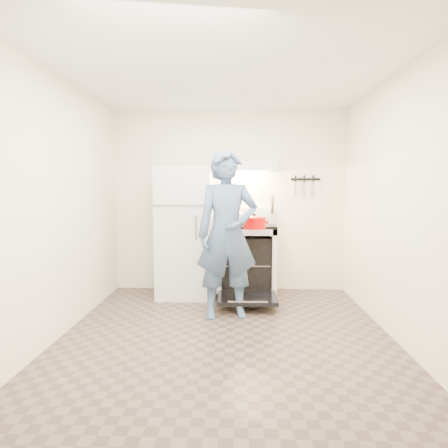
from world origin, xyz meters
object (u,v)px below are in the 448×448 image
(stove_body, at_px, (246,261))
(dutch_oven, at_px, (254,224))
(person, at_px, (227,235))
(tea_kettle, at_px, (232,213))
(refrigerator, at_px, (185,232))

(stove_body, distance_m, dutch_oven, 0.80)
(stove_body, distance_m, person, 1.03)
(tea_kettle, bearing_deg, person, -92.31)
(person, height_order, dutch_oven, person)
(refrigerator, relative_size, person, 0.92)
(stove_body, bearing_deg, tea_kettle, 143.37)
(stove_body, bearing_deg, person, -104.49)
(refrigerator, relative_size, stove_body, 1.85)
(stove_body, xyz_separation_m, person, (-0.23, -0.90, 0.46))
(stove_body, xyz_separation_m, tea_kettle, (-0.19, 0.14, 0.63))
(refrigerator, distance_m, stove_body, 0.90)
(refrigerator, height_order, person, person)
(stove_body, relative_size, tea_kettle, 3.39)
(tea_kettle, distance_m, dutch_oven, 0.77)
(refrigerator, distance_m, person, 1.05)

